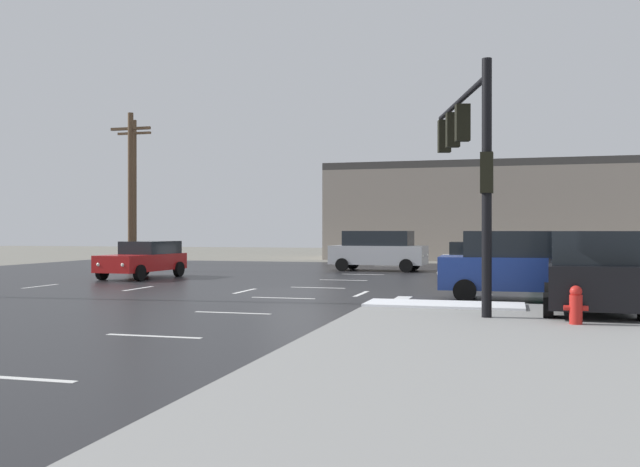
{
  "coord_description": "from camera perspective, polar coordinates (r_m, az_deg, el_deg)",
  "views": [
    {
      "loc": [
        6.64,
        -22.27,
        2.06
      ],
      "look_at": [
        -1.84,
        9.09,
        1.93
      ],
      "focal_mm": 39.64,
      "sensor_mm": 36.0,
      "label": 1
    }
  ],
  "objects": [
    {
      "name": "road_asphalt",
      "position": [
        23.33,
        -1.47,
        -4.81
      ],
      "size": [
        44.0,
        44.0,
        0.02
      ],
      "primitive_type": "cube",
      "color": "#232326",
      "rests_on": "ground_plane"
    },
    {
      "name": "suv_silver",
      "position": [
        36.04,
        4.73,
        -1.32
      ],
      "size": [
        4.93,
        2.4,
        2.03
      ],
      "rotation": [
        0.0,
        0.0,
        -0.06
      ],
      "color": "#B7BABF",
      "rests_on": "road_asphalt"
    },
    {
      "name": "fire_hydrant",
      "position": [
        15.46,
        19.96,
        -5.43
      ],
      "size": [
        0.48,
        0.26,
        0.79
      ],
      "color": "red",
      "rests_on": "sidewalk_corner"
    },
    {
      "name": "utility_pole_distant",
      "position": [
        44.29,
        -14.76,
        3.5
      ],
      "size": [
        2.2,
        0.28,
        8.77
      ],
      "color": "brown",
      "rests_on": "ground_plane"
    },
    {
      "name": "utility_pole_far",
      "position": [
        37.09,
        -15.04,
        3.57
      ],
      "size": [
        2.2,
        0.28,
        8.04
      ],
      "color": "brown",
      "rests_on": "ground_plane"
    },
    {
      "name": "suv_blue",
      "position": [
        21.45,
        16.06,
        -2.37
      ],
      "size": [
        4.88,
        2.27,
        2.03
      ],
      "rotation": [
        0.0,
        0.0,
        3.17
      ],
      "color": "navy",
      "rests_on": "road_asphalt"
    },
    {
      "name": "lane_markings",
      "position": [
        21.69,
        0.55,
        -5.16
      ],
      "size": [
        36.15,
        36.15,
        0.01
      ],
      "color": "silver",
      "rests_on": "road_asphalt"
    },
    {
      "name": "suv_black",
      "position": [
        18.18,
        21.05,
        -2.84
      ],
      "size": [
        2.37,
        4.92,
        2.03
      ],
      "rotation": [
        0.0,
        0.0,
        1.52
      ],
      "color": "black",
      "rests_on": "road_asphalt"
    },
    {
      "name": "traffic_signal_mast",
      "position": [
        18.07,
        11.85,
        6.8
      ],
      "size": [
        1.74,
        5.78,
        5.73
      ],
      "rotation": [
        0.0,
        0.0,
        1.84
      ],
      "color": "black",
      "rests_on": "sidewalk_corner"
    },
    {
      "name": "sedan_white",
      "position": [
        29.92,
        13.79,
        -2.09
      ],
      "size": [
        4.58,
        2.12,
        1.58
      ],
      "rotation": [
        0.0,
        0.0,
        0.03
      ],
      "color": "white",
      "rests_on": "road_asphalt"
    },
    {
      "name": "strip_building_background",
      "position": [
        52.31,
        12.98,
        1.72
      ],
      "size": [
        21.83,
        8.0,
        6.85
      ],
      "color": "gray",
      "rests_on": "ground_plane"
    },
    {
      "name": "snow_strip_curbside",
      "position": [
        18.44,
        9.99,
        -5.65
      ],
      "size": [
        4.0,
        1.6,
        0.06
      ],
      "primitive_type": "cube",
      "color": "white",
      "rests_on": "sidewalk_corner"
    },
    {
      "name": "sedan_red",
      "position": [
        31.41,
        -14.0,
        -1.98
      ],
      "size": [
        2.28,
        4.63,
        1.58
      ],
      "rotation": [
        0.0,
        0.0,
        -1.64
      ],
      "color": "#B21919",
      "rests_on": "road_asphalt"
    },
    {
      "name": "sedan_green",
      "position": [
        26.97,
        21.71,
        -2.35
      ],
      "size": [
        4.55,
        2.04,
        1.58
      ],
      "rotation": [
        0.0,
        0.0,
        3.15
      ],
      "color": "#195933",
      "rests_on": "road_asphalt"
    },
    {
      "name": "ground_plane",
      "position": [
        23.33,
        -1.47,
        -4.84
      ],
      "size": [
        120.0,
        120.0,
        0.0
      ],
      "primitive_type": "plane",
      "color": "slate"
    }
  ]
}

